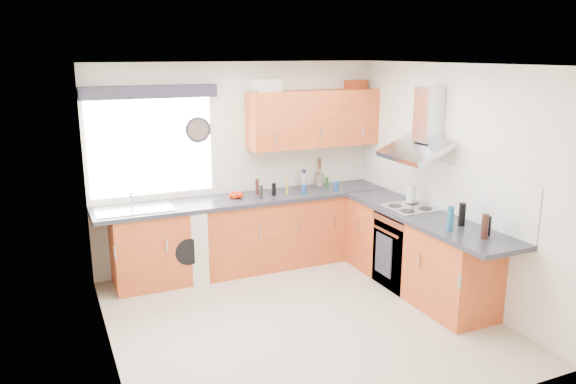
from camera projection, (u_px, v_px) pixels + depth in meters
name	position (u px, v px, depth m)	size (l,w,h in m)	color
ground_plane	(300.00, 319.00, 5.64)	(3.60, 3.60, 0.00)	beige
ceiling	(301.00, 65.00, 5.03)	(3.60, 3.60, 0.02)	white
wall_back	(238.00, 165.00, 6.93)	(3.60, 0.02, 2.50)	silver
wall_front	(415.00, 262.00, 3.74)	(3.60, 0.02, 2.50)	silver
wall_left	(103.00, 222.00, 4.62)	(0.02, 3.60, 2.50)	silver
wall_right	(451.00, 182.00, 6.04)	(0.02, 3.60, 2.50)	silver
window	(151.00, 147.00, 6.43)	(1.40, 0.02, 1.10)	silver
window_blind	(149.00, 92.00, 6.20)	(1.50, 0.18, 0.14)	#24222E
splashback	(432.00, 182.00, 6.32)	(0.01, 3.00, 0.54)	white
base_cab_back	(240.00, 236.00, 6.83)	(3.00, 0.58, 0.86)	#AB451D
base_cab_corner	(354.00, 221.00, 7.45)	(0.60, 0.60, 0.86)	#AB451D
base_cab_right	(416.00, 253.00, 6.26)	(0.58, 2.10, 0.86)	#AB451D
worktop_back	(247.00, 199.00, 6.75)	(3.60, 0.62, 0.05)	#24252D
worktop_right	(427.00, 217.00, 6.01)	(0.62, 2.42, 0.05)	#24252D
sink	(134.00, 206.00, 6.21)	(0.84, 0.46, 0.10)	#B3B8C4
oven	(408.00, 249.00, 6.39)	(0.56, 0.58, 0.85)	black
hob_plate	(410.00, 208.00, 6.27)	(0.52, 0.52, 0.01)	#B3B8C4
extractor_hood	(422.00, 131.00, 6.10)	(0.52, 0.78, 0.66)	#B3B8C4
upper_cabinets	(314.00, 119.00, 7.02)	(1.70, 0.35, 0.70)	#AB451D
washing_machine	(183.00, 244.00, 6.56)	(0.58, 0.56, 0.86)	silver
wall_clock	(198.00, 130.00, 6.60)	(0.31, 0.31, 0.04)	#24222E
casserole	(265.00, 85.00, 6.75)	(0.35, 0.26, 0.15)	silver
storage_box	(356.00, 84.00, 7.26)	(0.23, 0.19, 0.11)	#B03F19
utensil_pot	(319.00, 180.00, 7.33)	(0.11, 0.11, 0.16)	#77695B
kitchen_roll	(411.00, 195.00, 6.43)	(0.10, 0.10, 0.22)	silver
tomato_cluster	(236.00, 195.00, 6.71)	(0.16, 0.16, 0.07)	#B81C07
jar_0	(261.00, 192.00, 6.68)	(0.04, 0.04, 0.16)	black
jar_1	(287.00, 185.00, 6.85)	(0.04, 0.04, 0.24)	olive
jar_2	(336.00, 186.00, 7.07)	(0.06, 0.06, 0.11)	navy
jar_3	(274.00, 189.00, 6.82)	(0.05, 0.05, 0.15)	black
jar_4	(257.00, 187.00, 6.88)	(0.04, 0.04, 0.19)	#421817
jar_5	(304.00, 179.00, 7.21)	(0.05, 0.05, 0.24)	navy
jar_6	(304.00, 189.00, 6.92)	(0.05, 0.05, 0.11)	navy
jar_7	(304.00, 182.00, 7.10)	(0.06, 0.06, 0.21)	#9D9786
jar_8	(327.00, 182.00, 7.26)	(0.04, 0.04, 0.12)	#194117
bottle_0	(488.00, 226.00, 5.32)	(0.05, 0.05, 0.19)	black
bottle_1	(485.00, 226.00, 5.23)	(0.06, 0.06, 0.24)	#341812
bottle_2	(462.00, 214.00, 5.62)	(0.07, 0.07, 0.23)	black
bottle_3	(450.00, 218.00, 5.48)	(0.06, 0.06, 0.24)	#1A5580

